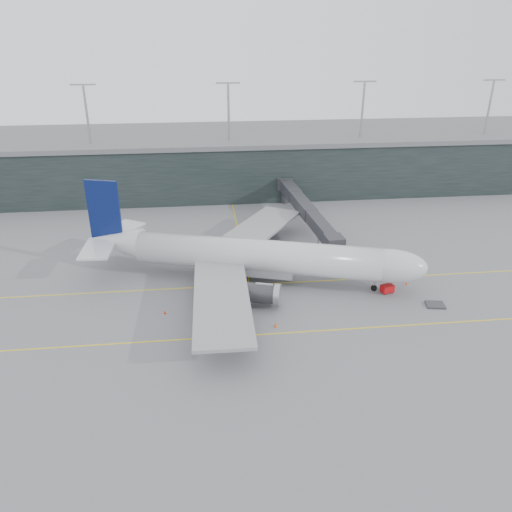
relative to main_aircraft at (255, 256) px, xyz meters
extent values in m
plane|color=slate|center=(-6.05, 2.43, -4.82)|extent=(320.00, 320.00, 0.00)
cube|color=yellow|center=(-6.05, -1.57, -4.81)|extent=(160.00, 0.25, 0.02)
cube|color=yellow|center=(-6.05, -17.57, -4.81)|extent=(160.00, 0.25, 0.02)
cube|color=yellow|center=(-1.05, 22.43, -4.81)|extent=(0.25, 60.00, 0.02)
cube|color=black|center=(-6.05, 60.43, 2.18)|extent=(240.00, 35.00, 14.00)
cube|color=slate|center=(-6.05, 60.43, 9.78)|extent=(240.00, 36.00, 1.20)
cylinder|color=#9E9EA3|center=(-36.05, 50.43, 17.18)|extent=(0.60, 0.60, 14.00)
cylinder|color=#9E9EA3|center=(-1.05, 50.43, 17.18)|extent=(0.60, 0.60, 14.00)
cylinder|color=#9E9EA3|center=(33.95, 50.43, 17.18)|extent=(0.60, 0.60, 14.00)
cylinder|color=#9E9EA3|center=(68.95, 50.43, 17.18)|extent=(0.60, 0.60, 14.00)
cylinder|color=silver|center=(0.42, -0.13, 0.15)|extent=(43.02, 18.21, 5.82)
ellipsoid|color=silver|center=(22.42, -6.86, 0.15)|extent=(13.40, 9.15, 5.82)
cone|color=silver|center=(-25.18, 7.70, 0.81)|extent=(11.51, 8.37, 5.59)
cube|color=gray|center=(-0.48, 0.15, -2.10)|extent=(15.74, 8.89, 1.88)
cube|color=black|center=(25.83, -7.90, 1.09)|extent=(2.80, 3.30, 0.75)
cube|color=gray|center=(-6.54, -13.22, -0.78)|extent=(8.93, 27.38, 0.52)
cylinder|color=#323337|center=(-0.40, -9.21, -2.38)|extent=(7.25, 5.07, 3.29)
cube|color=gray|center=(1.98, 14.62, -0.78)|extent=(21.93, 27.44, 0.52)
cylinder|color=#323337|center=(4.82, 7.86, -2.38)|extent=(7.25, 5.07, 3.29)
cube|color=#09164F|center=(-26.53, 8.12, 6.73)|extent=(5.98, 2.24, 11.27)
cube|color=silver|center=(-27.59, 3.04, 1.28)|extent=(5.46, 8.63, 0.33)
cube|color=silver|center=(-24.57, 12.92, 1.28)|extent=(8.86, 9.91, 0.33)
cylinder|color=black|center=(20.17, -6.17, -4.31)|extent=(1.10, 0.66, 1.03)
cylinder|color=#9E9EA3|center=(20.17, -6.17, -3.60)|extent=(0.28, 0.28, 2.44)
cylinder|color=black|center=(-4.50, -3.34, -4.21)|extent=(1.30, 0.81, 1.22)
cylinder|color=black|center=(-1.86, 5.28, -4.21)|extent=(1.30, 0.81, 1.22)
cube|color=#2C2D31|center=(15.23, 3.26, 0.31)|extent=(3.53, 3.91, 2.88)
cube|color=#2C2D31|center=(14.66, 11.77, 0.31)|extent=(3.46, 13.49, 2.57)
cube|color=#2C2D31|center=(13.76, 25.09, 0.31)|extent=(3.72, 13.51, 2.67)
cube|color=#2C2D31|center=(12.86, 38.41, 0.31)|extent=(3.97, 13.53, 2.77)
cylinder|color=#9E9EA3|center=(14.61, 12.48, -2.87)|extent=(0.51, 0.51, 3.90)
cube|color=#323337|center=(14.61, 12.48, -4.46)|extent=(2.15, 1.68, 0.72)
cylinder|color=#2C2D31|center=(15.23, 42.93, 0.31)|extent=(4.11, 4.11, 3.08)
cylinder|color=#2C2D31|center=(15.23, 42.93, -2.97)|extent=(1.85, 1.85, 3.70)
cube|color=#B60D10|center=(22.19, -7.17, -3.99)|extent=(2.45, 1.93, 1.27)
cylinder|color=black|center=(21.58, -7.86, -4.63)|extent=(0.42, 0.25, 0.39)
cylinder|color=black|center=(23.08, -7.41, -4.63)|extent=(0.42, 0.25, 0.39)
cylinder|color=black|center=(21.30, -6.92, -4.63)|extent=(0.42, 0.25, 0.39)
cylinder|color=black|center=(22.80, -6.47, -4.63)|extent=(0.42, 0.25, 0.39)
cube|color=#323237|center=(28.54, -12.36, -4.65)|extent=(3.33, 2.85, 0.30)
cube|color=#323337|center=(-12.41, 11.50, -4.67)|extent=(2.47, 2.17, 0.21)
cube|color=#B2B5BF|center=(-12.41, 11.50, -3.72)|extent=(2.03, 1.96, 1.58)
cube|color=#244E8E|center=(-12.41, 11.50, -2.89)|extent=(2.10, 2.02, 0.08)
cube|color=#323337|center=(-10.07, 13.91, -4.67)|extent=(2.36, 2.04, 0.21)
cube|color=#ABAEB7|center=(-10.07, 13.91, -3.74)|extent=(1.93, 1.85, 1.55)
cube|color=#244E8E|center=(-10.07, 13.91, -2.93)|extent=(2.00, 1.91, 0.08)
cube|color=#323337|center=(-5.79, 14.09, -4.69)|extent=(2.13, 1.90, 0.18)
cube|color=#A8ACB4|center=(-5.79, 14.09, -3.89)|extent=(1.76, 1.71, 1.33)
cube|color=#244E8E|center=(-5.79, 14.09, -3.20)|extent=(1.82, 1.76, 0.07)
cone|color=#EF530D|center=(26.67, -4.71, -4.46)|extent=(0.46, 0.46, 0.74)
cone|color=#ED540D|center=(1.51, -15.73, -4.43)|extent=(0.50, 0.50, 0.79)
cone|color=#CA4F0B|center=(4.83, 12.45, -4.46)|extent=(0.46, 0.46, 0.73)
cone|color=red|center=(-15.57, -9.89, -4.51)|extent=(0.39, 0.39, 0.62)
camera|label=1|loc=(-8.79, -79.75, 36.78)|focal=35.00mm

